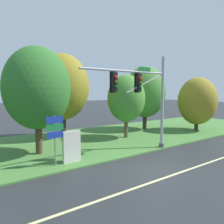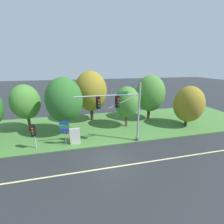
# 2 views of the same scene
# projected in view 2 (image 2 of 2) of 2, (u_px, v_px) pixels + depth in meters

# --- Properties ---
(ground_plane) EXTENTS (160.00, 160.00, 0.00)m
(ground_plane) POSITION_uv_depth(u_px,v_px,m) (111.00, 159.00, 14.49)
(ground_plane) COLOR #282B2D
(lane_stripe) EXTENTS (36.00, 0.16, 0.01)m
(lane_stripe) POSITION_uv_depth(u_px,v_px,m) (113.00, 167.00, 13.37)
(lane_stripe) COLOR beige
(lane_stripe) RESTS_ON ground
(grass_verge) EXTENTS (48.00, 11.50, 0.10)m
(grass_verge) POSITION_uv_depth(u_px,v_px,m) (99.00, 126.00, 22.12)
(grass_verge) COLOR #477A38
(grass_verge) RESTS_ON ground
(traffic_signal_mast) EXTENTS (7.17, 0.49, 6.83)m
(traffic_signal_mast) POSITION_uv_depth(u_px,v_px,m) (122.00, 108.00, 16.17)
(traffic_signal_mast) COLOR #9EA0A5
(traffic_signal_mast) RESTS_ON grass_verge
(pedestrian_signal_near_kerb) EXTENTS (0.46, 0.55, 2.82)m
(pedestrian_signal_near_kerb) POSITION_uv_depth(u_px,v_px,m) (33.00, 132.00, 15.46)
(pedestrian_signal_near_kerb) COLOR #9EA0A5
(pedestrian_signal_near_kerb) RESTS_ON grass_verge
(route_sign_post) EXTENTS (1.04, 0.08, 2.92)m
(route_sign_post) POSITION_uv_depth(u_px,v_px,m) (65.00, 129.00, 16.20)
(route_sign_post) COLOR slate
(route_sign_post) RESTS_ON grass_verge
(tree_left_of_mast) EXTENTS (3.63, 3.63, 6.25)m
(tree_left_of_mast) POSITION_uv_depth(u_px,v_px,m) (26.00, 102.00, 19.44)
(tree_left_of_mast) COLOR #4C3823
(tree_left_of_mast) RESTS_ON grass_verge
(tree_behind_signpost) EXTENTS (4.45, 4.45, 7.27)m
(tree_behind_signpost) POSITION_uv_depth(u_px,v_px,m) (64.00, 100.00, 18.24)
(tree_behind_signpost) COLOR #4C3823
(tree_behind_signpost) RESTS_ON grass_verge
(tree_mid_verge) EXTENTS (4.90, 4.90, 7.75)m
(tree_mid_verge) POSITION_uv_depth(u_px,v_px,m) (91.00, 91.00, 22.96)
(tree_mid_verge) COLOR #423021
(tree_mid_verge) RESTS_ON grass_verge
(tree_tall_centre) EXTENTS (3.47, 3.47, 5.80)m
(tree_tall_centre) POSITION_uv_depth(u_px,v_px,m) (127.00, 102.00, 20.87)
(tree_tall_centre) COLOR brown
(tree_tall_centre) RESTS_ON grass_verge
(tree_right_far) EXTENTS (4.59, 4.59, 7.08)m
(tree_right_far) POSITION_uv_depth(u_px,v_px,m) (150.00, 94.00, 23.78)
(tree_right_far) COLOR #423021
(tree_right_far) RESTS_ON grass_verge
(tree_furthest_back) EXTENTS (4.13, 4.13, 5.80)m
(tree_furthest_back) POSITION_uv_depth(u_px,v_px,m) (189.00, 104.00, 21.37)
(tree_furthest_back) COLOR #423021
(tree_furthest_back) RESTS_ON grass_verge
(info_kiosk) EXTENTS (1.10, 0.24, 1.90)m
(info_kiosk) POSITION_uv_depth(u_px,v_px,m) (75.00, 136.00, 16.79)
(info_kiosk) COLOR beige
(info_kiosk) RESTS_ON grass_verge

